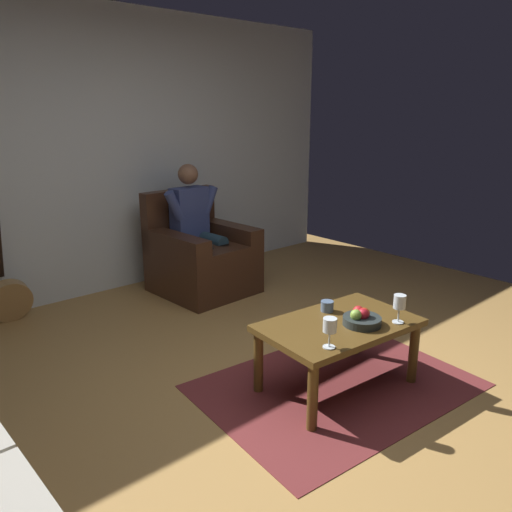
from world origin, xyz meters
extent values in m
plane|color=#AC8045|center=(0.00, 0.00, 0.00)|extent=(6.36, 6.36, 0.00)
cube|color=silver|center=(0.00, -2.64, 1.30)|extent=(5.70, 0.06, 2.60)
cube|color=maroon|center=(-0.31, 0.02, 0.00)|extent=(1.77, 1.34, 0.01)
cube|color=#3E2417|center=(-0.70, -1.96, 0.19)|extent=(0.84, 0.88, 0.38)
cube|color=#3E2417|center=(-0.71, -1.90, 0.43)|extent=(0.49, 0.74, 0.10)
cube|color=#3E2417|center=(-1.02, -1.98, 0.50)|extent=(0.21, 0.85, 0.24)
cube|color=#3E2417|center=(-0.39, -1.94, 0.50)|extent=(0.21, 0.85, 0.24)
cube|color=#3E2417|center=(-0.68, -2.32, 0.67)|extent=(0.81, 0.16, 0.57)
cube|color=#3A467C|center=(-0.69, -2.15, 0.73)|extent=(0.35, 0.20, 0.51)
sphere|color=brown|center=(-0.69, -2.15, 1.11)|extent=(0.19, 0.19, 0.19)
cylinder|color=#243C49|center=(-0.80, -1.97, 0.49)|extent=(0.15, 0.39, 0.13)
cylinder|color=#243C49|center=(-0.81, -1.78, 0.24)|extent=(0.12, 0.12, 0.48)
cylinder|color=#3A467C|center=(-0.90, -2.11, 0.85)|extent=(0.20, 0.10, 0.29)
cylinder|color=#243C49|center=(-0.60, -1.96, 0.49)|extent=(0.15, 0.39, 0.13)
cylinder|color=#243C49|center=(-0.61, -1.77, 0.24)|extent=(0.12, 0.12, 0.48)
cylinder|color=#3A467C|center=(-0.49, -2.09, 0.85)|extent=(0.20, 0.10, 0.29)
cube|color=#553C19|center=(-0.31, 0.02, 0.42)|extent=(1.01, 0.68, 0.04)
cylinder|color=#553C19|center=(-0.72, 0.31, 0.20)|extent=(0.06, 0.06, 0.40)
cylinder|color=#553C19|center=(0.14, 0.23, 0.20)|extent=(0.06, 0.06, 0.40)
cylinder|color=#553C19|center=(-0.76, -0.18, 0.20)|extent=(0.06, 0.06, 0.40)
cylinder|color=#553C19|center=(0.10, -0.26, 0.20)|extent=(0.06, 0.06, 0.40)
cylinder|color=#A87E48|center=(0.92, -2.43, 0.18)|extent=(0.36, 0.17, 0.37)
cylinder|color=black|center=(0.92, -2.38, 0.20)|extent=(0.10, 0.03, 0.10)
cylinder|color=silver|center=(-0.57, 0.26, 0.44)|extent=(0.07, 0.07, 0.01)
cylinder|color=silver|center=(-0.57, 0.26, 0.49)|extent=(0.01, 0.01, 0.09)
cylinder|color=silver|center=(-0.57, 0.26, 0.58)|extent=(0.07, 0.07, 0.08)
cylinder|color=#590C19|center=(-0.57, 0.26, 0.55)|extent=(0.06, 0.06, 0.03)
cylinder|color=silver|center=(0.00, 0.21, 0.44)|extent=(0.07, 0.07, 0.01)
cylinder|color=silver|center=(0.00, 0.21, 0.49)|extent=(0.01, 0.01, 0.09)
cylinder|color=silver|center=(0.00, 0.21, 0.57)|extent=(0.08, 0.08, 0.08)
cylinder|color=#590C19|center=(0.00, 0.21, 0.55)|extent=(0.07, 0.07, 0.03)
cylinder|color=#272E2E|center=(-0.38, 0.14, 0.46)|extent=(0.23, 0.23, 0.05)
sphere|color=#7EA63C|center=(-0.34, 0.12, 0.51)|extent=(0.07, 0.07, 0.07)
sphere|color=red|center=(-0.38, 0.14, 0.51)|extent=(0.07, 0.07, 0.07)
sphere|color=red|center=(-0.39, 0.14, 0.51)|extent=(0.07, 0.07, 0.07)
sphere|color=red|center=(-0.39, 0.10, 0.51)|extent=(0.07, 0.07, 0.07)
cylinder|color=slate|center=(-0.39, -0.14, 0.47)|extent=(0.08, 0.08, 0.07)
camera|label=1|loc=(1.95, 1.82, 1.69)|focal=35.28mm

